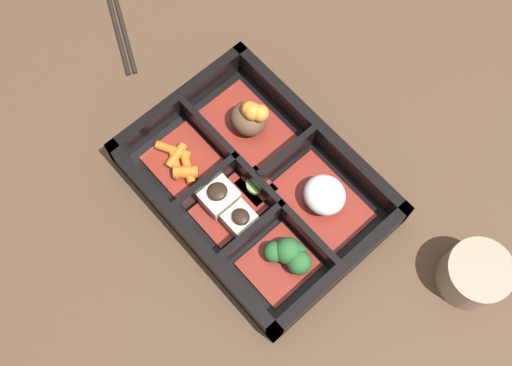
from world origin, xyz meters
The scene contains 11 objects.
ground_plane centered at (0.00, 0.00, 0.00)m, with size 3.00×3.00×0.00m, color #4C3523.
bento_base centered at (0.00, 0.00, 0.01)m, with size 0.31×0.22×0.01m.
bento_rim centered at (0.00, 0.00, 0.02)m, with size 0.31×0.22×0.05m.
bowl_stew centered at (-0.07, 0.05, 0.03)m, with size 0.12×0.07×0.06m.
bowl_rice centered at (0.07, 0.05, 0.03)m, with size 0.12×0.07×0.04m.
bowl_carrots centered at (-0.09, -0.05, 0.02)m, with size 0.08×0.08×0.02m.
bowl_tofu centered at (0.00, -0.05, 0.02)m, with size 0.08×0.08×0.04m.
bowl_greens centered at (0.09, -0.03, 0.03)m, with size 0.07×0.08×0.04m.
bowl_pickles centered at (0.00, 0.00, 0.02)m, with size 0.04×0.04×0.01m.
tea_cup centered at (0.25, 0.11, 0.03)m, with size 0.08×0.08×0.05m.
chopsticks centered at (-0.34, 0.03, 0.00)m, with size 0.21×0.11×0.01m.
Camera 1 is at (0.19, -0.17, 0.71)m, focal length 42.00 mm.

